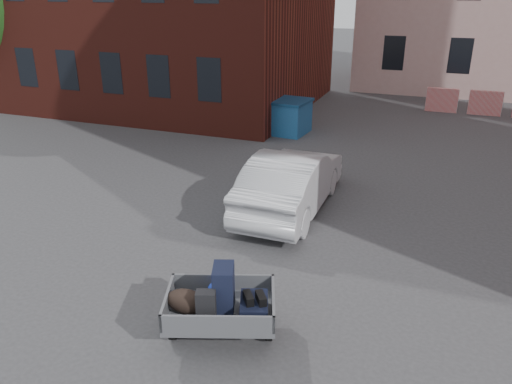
% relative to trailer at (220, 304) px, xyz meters
% --- Properties ---
extents(ground, '(120.00, 120.00, 0.00)m').
position_rel_trailer_xyz_m(ground, '(0.05, 1.93, -0.61)').
color(ground, '#38383A').
rests_on(ground, ground).
extents(far_building, '(6.00, 6.00, 8.00)m').
position_rel_trailer_xyz_m(far_building, '(-19.95, 23.93, 3.39)').
color(far_building, maroon).
rests_on(far_building, ground).
extents(barriers, '(4.70, 0.18, 1.00)m').
position_rel_trailer_xyz_m(barriers, '(4.25, 16.93, -0.11)').
color(barriers, red).
rests_on(barriers, ground).
extents(trailer, '(1.88, 1.98, 1.20)m').
position_rel_trailer_xyz_m(trailer, '(0.00, 0.00, 0.00)').
color(trailer, black).
rests_on(trailer, ground).
extents(dumpster, '(3.04, 1.78, 1.22)m').
position_rel_trailer_xyz_m(dumpster, '(-3.28, 11.44, 0.01)').
color(dumpster, '#2161A1').
rests_on(dumpster, ground).
extents(silver_car, '(1.54, 4.38, 1.44)m').
position_rel_trailer_xyz_m(silver_car, '(-0.43, 4.93, 0.11)').
color(silver_car, silver).
rests_on(silver_car, ground).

